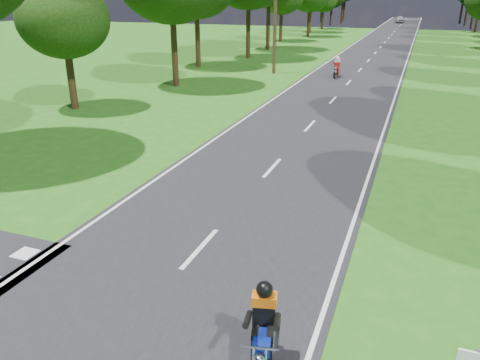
% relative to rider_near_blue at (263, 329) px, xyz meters
% --- Properties ---
extents(ground, '(160.00, 160.00, 0.00)m').
position_rel_rider_near_blue_xyz_m(ground, '(-2.62, 1.14, -0.78)').
color(ground, '#205C15').
rests_on(ground, ground).
extents(main_road, '(7.00, 140.00, 0.02)m').
position_rel_rider_near_blue_xyz_m(main_road, '(-2.62, 51.14, -0.77)').
color(main_road, black).
rests_on(main_road, ground).
extents(road_markings, '(7.40, 140.00, 0.01)m').
position_rel_rider_near_blue_xyz_m(road_markings, '(-2.76, 49.27, -0.76)').
color(road_markings, silver).
rests_on(road_markings, main_road).
extents(telegraph_pole, '(1.20, 0.26, 8.00)m').
position_rel_rider_near_blue_xyz_m(telegraph_pole, '(-8.62, 29.14, 3.29)').
color(telegraph_pole, '#382616').
rests_on(telegraph_pole, ground).
extents(rider_near_blue, '(1.02, 1.92, 1.53)m').
position_rel_rider_near_blue_xyz_m(rider_near_blue, '(0.00, 0.00, 0.00)').
color(rider_near_blue, '#0E229A').
rests_on(rider_near_blue, main_road).
extents(rider_far_red, '(0.62, 1.78, 1.48)m').
position_rel_rider_near_blue_xyz_m(rider_far_red, '(-3.80, 28.92, -0.02)').
color(rider_far_red, '#9A0B0C').
rests_on(rider_far_red, main_road).
extents(distant_car, '(2.11, 4.25, 1.39)m').
position_rel_rider_near_blue_xyz_m(distant_car, '(-3.08, 98.19, -0.07)').
color(distant_car, '#A8AAAF').
rests_on(distant_car, main_road).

